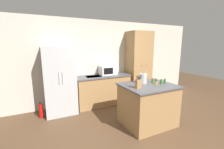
# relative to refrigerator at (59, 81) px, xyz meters

# --- Properties ---
(ground_plane) EXTENTS (14.00, 14.00, 0.00)m
(ground_plane) POSITION_rel_refrigerator_xyz_m (1.40, -1.94, -0.90)
(ground_plane) COLOR brown
(wall_back) EXTENTS (7.20, 0.06, 2.60)m
(wall_back) POSITION_rel_refrigerator_xyz_m (1.40, 0.39, 0.40)
(wall_back) COLOR beige
(wall_back) RESTS_ON ground_plane
(refrigerator) EXTENTS (0.79, 0.74, 1.80)m
(refrigerator) POSITION_rel_refrigerator_xyz_m (0.00, 0.00, 0.00)
(refrigerator) COLOR #B7BABC
(refrigerator) RESTS_ON ground_plane
(back_counter) EXTENTS (1.69, 0.66, 0.92)m
(back_counter) POSITION_rel_refrigerator_xyz_m (1.27, 0.05, -0.44)
(back_counter) COLOR #9E7547
(back_counter) RESTS_ON ground_plane
(pantry_cabinet) EXTENTS (0.77, 0.61, 2.28)m
(pantry_cabinet) POSITION_rel_refrigerator_xyz_m (2.61, 0.06, 0.24)
(pantry_cabinet) COLOR #9E7547
(pantry_cabinet) RESTS_ON ground_plane
(kitchen_island) EXTENTS (1.19, 0.98, 0.95)m
(kitchen_island) POSITION_rel_refrigerator_xyz_m (1.74, -1.54, -0.42)
(kitchen_island) COLOR #9E7547
(kitchen_island) RESTS_ON ground_plane
(microwave) EXTENTS (0.51, 0.39, 0.28)m
(microwave) POSITION_rel_refrigerator_xyz_m (1.49, 0.15, 0.16)
(microwave) COLOR white
(microwave) RESTS_ON back_counter
(knife_block) EXTENTS (0.12, 0.08, 0.27)m
(knife_block) POSITION_rel_refrigerator_xyz_m (1.37, -1.66, 0.15)
(knife_block) COLOR #9E7547
(knife_block) RESTS_ON kitchen_island
(spice_bottle_tall_dark) EXTENTS (0.04, 0.04, 0.10)m
(spice_bottle_tall_dark) POSITION_rel_refrigerator_xyz_m (2.08, -1.40, 0.09)
(spice_bottle_tall_dark) COLOR #337033
(spice_bottle_tall_dark) RESTS_ON kitchen_island
(spice_bottle_short_red) EXTENTS (0.05, 0.05, 0.11)m
(spice_bottle_short_red) POSITION_rel_refrigerator_xyz_m (2.17, -1.60, 0.10)
(spice_bottle_short_red) COLOR #337033
(spice_bottle_short_red) RESTS_ON kitchen_island
(spice_bottle_amber_oil) EXTENTS (0.06, 0.06, 0.11)m
(spice_bottle_amber_oil) POSITION_rel_refrigerator_xyz_m (2.06, -1.60, 0.10)
(spice_bottle_amber_oil) COLOR #337033
(spice_bottle_amber_oil) RESTS_ON kitchen_island
(spice_bottle_green_herb) EXTENTS (0.06, 0.06, 0.10)m
(spice_bottle_green_herb) POSITION_rel_refrigerator_xyz_m (1.92, -1.58, 0.09)
(spice_bottle_green_herb) COLOR gold
(spice_bottle_green_herb) RESTS_ON kitchen_island
(spice_bottle_pale_salt) EXTENTS (0.06, 0.06, 0.10)m
(spice_bottle_pale_salt) POSITION_rel_refrigerator_xyz_m (1.98, -1.41, 0.09)
(spice_bottle_pale_salt) COLOR #337033
(spice_bottle_pale_salt) RESTS_ON kitchen_island
(kettle) EXTENTS (0.17, 0.17, 0.25)m
(kettle) POSITION_rel_refrigerator_xyz_m (1.72, -1.37, 0.16)
(kettle) COLOR #B2B5B7
(kettle) RESTS_ON kitchen_island
(fire_extinguisher) EXTENTS (0.10, 0.10, 0.42)m
(fire_extinguisher) POSITION_rel_refrigerator_xyz_m (-0.51, -0.11, -0.71)
(fire_extinguisher) COLOR red
(fire_extinguisher) RESTS_ON ground_plane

